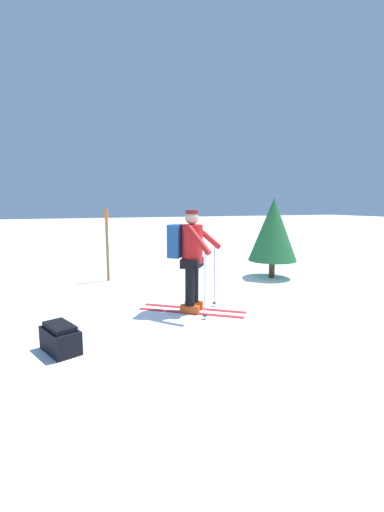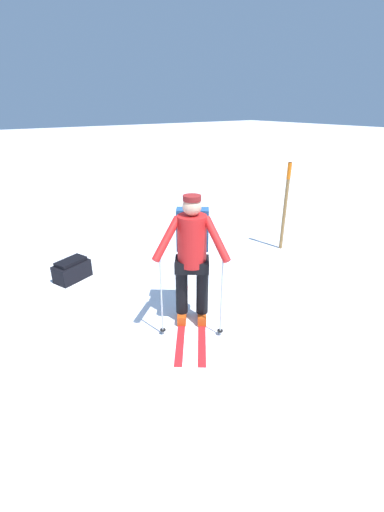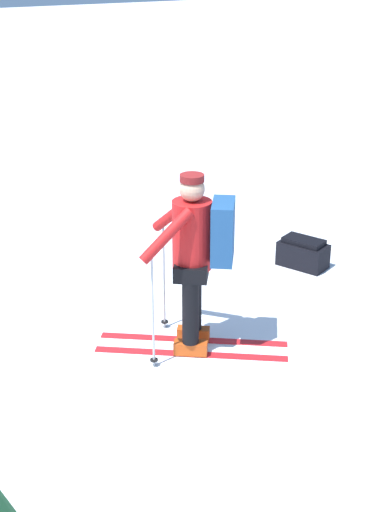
{
  "view_description": "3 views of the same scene",
  "coord_description": "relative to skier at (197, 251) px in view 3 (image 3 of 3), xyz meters",
  "views": [
    {
      "loc": [
        -4.98,
        2.79,
        1.74
      ],
      "look_at": [
        0.08,
        0.79,
        0.92
      ],
      "focal_mm": 24.0,
      "sensor_mm": 36.0,
      "label": 1
    },
    {
      "loc": [
        -2.09,
        -2.23,
        2.59
      ],
      "look_at": [
        0.08,
        0.79,
        0.92
      ],
      "focal_mm": 24.0,
      "sensor_mm": 36.0,
      "label": 2
    },
    {
      "loc": [
        4.92,
        -2.17,
        3.38
      ],
      "look_at": [
        0.08,
        0.79,
        0.92
      ],
      "focal_mm": 50.0,
      "sensor_mm": 36.0,
      "label": 3
    }
  ],
  "objects": [
    {
      "name": "skier",
      "position": [
        0.0,
        0.0,
        0.0
      ],
      "size": [
        1.33,
        1.6,
        1.65
      ],
      "color": "red",
      "rests_on": "ground_plane"
    },
    {
      "name": "ground_plane",
      "position": [
        -0.1,
        -0.83,
        -0.96
      ],
      "size": [
        80.0,
        80.0,
        0.0
      ],
      "primitive_type": "plane",
      "color": "white"
    },
    {
      "name": "dropped_backpack",
      "position": [
        -0.91,
        2.0,
        -0.8
      ],
      "size": [
        0.62,
        0.48,
        0.34
      ],
      "color": "black",
      "rests_on": "ground_plane"
    }
  ]
}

